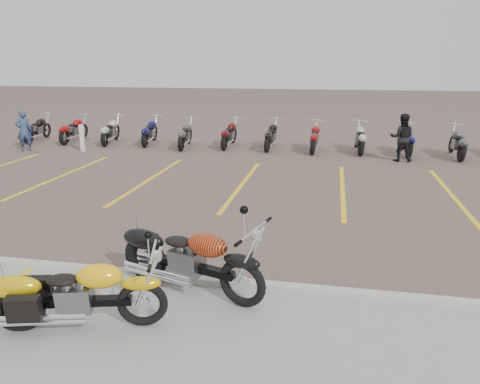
# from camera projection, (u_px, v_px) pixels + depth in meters

# --- Properties ---
(ground) EXTENTS (100.00, 100.00, 0.00)m
(ground) POSITION_uv_depth(u_px,v_px,m) (203.00, 235.00, 9.07)
(ground) COLOR brown
(ground) RESTS_ON ground
(curb) EXTENTS (60.00, 0.18, 0.12)m
(curb) POSITION_uv_depth(u_px,v_px,m) (168.00, 278.00, 7.17)
(curb) COLOR #ADAAA3
(curb) RESTS_ON ground
(parking_stripes) EXTENTS (38.00, 5.50, 0.01)m
(parking_stripes) POSITION_uv_depth(u_px,v_px,m) (242.00, 184.00, 12.85)
(parking_stripes) COLOR yellow
(parking_stripes) RESTS_ON ground
(yellow_cruiser) EXTENTS (2.14, 0.69, 0.90)m
(yellow_cruiser) POSITION_uv_depth(u_px,v_px,m) (75.00, 297.00, 5.79)
(yellow_cruiser) COLOR black
(yellow_cruiser) RESTS_ON ground
(flame_cruiser) EXTENTS (2.33, 0.87, 0.99)m
(flame_cruiser) POSITION_uv_depth(u_px,v_px,m) (188.00, 261.00, 6.71)
(flame_cruiser) COLOR black
(flame_cruiser) RESTS_ON ground
(person_a) EXTENTS (0.67, 0.61, 1.53)m
(person_a) POSITION_uv_depth(u_px,v_px,m) (24.00, 131.00, 17.37)
(person_a) COLOR navy
(person_a) RESTS_ON ground
(person_b) EXTENTS (0.82, 0.66, 1.60)m
(person_b) POSITION_uv_depth(u_px,v_px,m) (402.00, 138.00, 15.62)
(person_b) COLOR black
(person_b) RESTS_ON ground
(bollard) EXTENTS (0.19, 0.19, 1.00)m
(bollard) POSITION_uv_depth(u_px,v_px,m) (82.00, 138.00, 17.44)
(bollard) COLOR silver
(bollard) RESTS_ON ground
(bg_bike_row) EXTENTS (20.58, 2.04, 1.10)m
(bg_bike_row) POSITION_uv_depth(u_px,v_px,m) (270.00, 135.00, 17.79)
(bg_bike_row) COLOR black
(bg_bike_row) RESTS_ON ground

